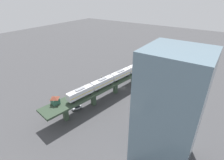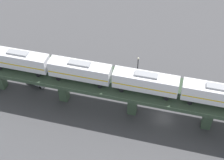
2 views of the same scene
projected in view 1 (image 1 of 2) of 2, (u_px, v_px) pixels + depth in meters
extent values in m
plane|color=#424244|center=(123.00, 88.00, 96.32)|extent=(400.00, 400.00, 0.00)
cube|color=#2C3D2C|center=(124.00, 76.00, 92.87)|extent=(23.36, 92.13, 0.80)
cube|color=#384C38|center=(160.00, 64.00, 119.37)|extent=(2.07, 2.07, 7.17)
cube|color=#384C38|center=(148.00, 70.00, 109.75)|extent=(2.07, 2.07, 7.17)
cube|color=#384C38|center=(133.00, 77.00, 100.13)|extent=(2.07, 2.07, 7.17)
cube|color=#384C38|center=(115.00, 87.00, 90.52)|extent=(2.07, 2.07, 7.17)
cube|color=#384C38|center=(93.00, 98.00, 80.90)|extent=(2.07, 2.07, 7.17)
cube|color=#384C38|center=(65.00, 113.00, 71.28)|extent=(2.07, 2.07, 7.17)
cube|color=silver|center=(136.00, 67.00, 96.06)|extent=(4.73, 12.30, 3.10)
cube|color=gold|center=(136.00, 68.00, 96.19)|extent=(4.73, 12.07, 0.24)
cube|color=gray|center=(136.00, 64.00, 95.27)|extent=(2.07, 4.37, 0.36)
cylinder|color=black|center=(142.00, 69.00, 98.98)|extent=(0.35, 0.86, 0.84)
cylinder|color=black|center=(138.00, 68.00, 100.45)|extent=(0.35, 0.86, 0.84)
cylinder|color=black|center=(133.00, 74.00, 93.60)|extent=(0.35, 0.86, 0.84)
cylinder|color=black|center=(129.00, 72.00, 95.06)|extent=(0.35, 0.86, 0.84)
cube|color=silver|center=(121.00, 74.00, 87.98)|extent=(4.73, 12.30, 3.10)
cube|color=gold|center=(121.00, 75.00, 88.11)|extent=(4.73, 12.07, 0.24)
cube|color=gray|center=(121.00, 71.00, 87.19)|extent=(2.07, 4.37, 0.36)
cylinder|color=black|center=(128.00, 76.00, 90.90)|extent=(0.35, 0.86, 0.84)
cylinder|color=black|center=(124.00, 75.00, 92.37)|extent=(0.35, 0.86, 0.84)
cylinder|color=black|center=(117.00, 81.00, 85.52)|extent=(0.35, 0.86, 0.84)
cylinder|color=black|center=(113.00, 80.00, 86.98)|extent=(0.35, 0.86, 0.84)
cube|color=silver|center=(102.00, 82.00, 79.90)|extent=(4.73, 12.30, 3.10)
cube|color=gold|center=(102.00, 83.00, 80.03)|extent=(4.73, 12.07, 0.24)
cube|color=gray|center=(102.00, 79.00, 79.11)|extent=(2.07, 4.37, 0.36)
cylinder|color=black|center=(111.00, 84.00, 82.82)|extent=(0.35, 0.86, 0.84)
cylinder|color=black|center=(107.00, 83.00, 84.29)|extent=(0.35, 0.86, 0.84)
cylinder|color=black|center=(98.00, 91.00, 77.43)|extent=(0.35, 0.86, 0.84)
cylinder|color=black|center=(94.00, 89.00, 78.90)|extent=(0.35, 0.86, 0.84)
cube|color=silver|center=(80.00, 93.00, 71.82)|extent=(4.73, 12.30, 3.10)
cube|color=gold|center=(80.00, 93.00, 71.95)|extent=(4.73, 12.07, 0.24)
cube|color=gray|center=(80.00, 89.00, 71.03)|extent=(2.07, 4.37, 0.36)
cylinder|color=black|center=(90.00, 94.00, 74.74)|extent=(0.35, 0.86, 0.84)
cylinder|color=black|center=(87.00, 92.00, 76.21)|extent=(0.35, 0.86, 0.84)
cylinder|color=black|center=(74.00, 102.00, 69.35)|extent=(0.35, 0.86, 0.84)
cylinder|color=black|center=(70.00, 100.00, 70.82)|extent=(0.35, 0.86, 0.84)
cube|color=#33604C|center=(55.00, 101.00, 68.71)|extent=(3.22, 3.22, 2.50)
pyramid|color=brown|center=(55.00, 97.00, 67.94)|extent=(3.70, 3.70, 0.90)
cube|color=#233D93|center=(111.00, 85.00, 98.02)|extent=(2.97, 4.73, 0.80)
cube|color=#1E2328|center=(111.00, 84.00, 97.75)|extent=(2.19, 2.57, 0.76)
cylinder|color=black|center=(114.00, 85.00, 98.42)|extent=(0.42, 0.70, 0.66)
cylinder|color=black|center=(112.00, 84.00, 99.60)|extent=(0.42, 0.70, 0.66)
cylinder|color=black|center=(110.00, 87.00, 96.81)|extent=(0.42, 0.70, 0.66)
cylinder|color=black|center=(108.00, 86.00, 97.99)|extent=(0.42, 0.70, 0.66)
cube|color=black|center=(131.00, 72.00, 114.00)|extent=(3.35, 4.75, 0.80)
cube|color=#1E2328|center=(131.00, 71.00, 113.72)|extent=(2.36, 2.66, 0.76)
cylinder|color=black|center=(133.00, 72.00, 114.24)|extent=(0.47, 0.70, 0.66)
cylinder|color=black|center=(132.00, 71.00, 115.52)|extent=(0.47, 0.70, 0.66)
cylinder|color=black|center=(130.00, 73.00, 112.85)|extent=(0.47, 0.70, 0.66)
cylinder|color=black|center=(128.00, 72.00, 114.13)|extent=(0.47, 0.70, 0.66)
cube|color=#B7BABF|center=(77.00, 108.00, 78.99)|extent=(3.41, 4.75, 0.80)
cube|color=#1E2328|center=(77.00, 106.00, 78.71)|extent=(2.38, 2.67, 0.76)
cylinder|color=black|center=(81.00, 108.00, 79.20)|extent=(0.48, 0.70, 0.66)
cylinder|color=black|center=(79.00, 107.00, 80.50)|extent=(0.48, 0.70, 0.66)
cylinder|color=black|center=(75.00, 110.00, 77.86)|extent=(0.48, 0.70, 0.66)
cylinder|color=black|center=(73.00, 109.00, 79.15)|extent=(0.48, 0.70, 0.66)
cube|color=#333338|center=(155.00, 80.00, 101.47)|extent=(2.36, 2.18, 2.30)
cube|color=#1E5184|center=(153.00, 82.00, 98.59)|extent=(2.73, 5.38, 2.70)
cylinder|color=black|center=(156.00, 82.00, 101.56)|extent=(0.43, 1.03, 1.00)
cylinder|color=black|center=(153.00, 81.00, 102.43)|extent=(0.43, 1.03, 1.00)
cylinder|color=black|center=(154.00, 86.00, 97.54)|extent=(0.43, 1.03, 1.00)
cylinder|color=black|center=(150.00, 85.00, 98.45)|extent=(0.43, 1.03, 1.00)
cylinder|color=black|center=(102.00, 82.00, 95.95)|extent=(0.20, 0.20, 6.50)
sphere|color=beige|center=(101.00, 76.00, 94.37)|extent=(0.44, 0.44, 0.44)
cube|color=slate|center=(169.00, 112.00, 48.49)|extent=(16.00, 16.00, 36.00)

